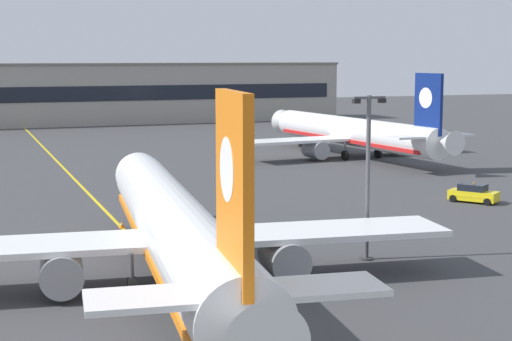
{
  "coord_description": "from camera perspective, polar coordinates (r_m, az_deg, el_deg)",
  "views": [
    {
      "loc": [
        -12.67,
        -33.41,
        12.89
      ],
      "look_at": [
        4.48,
        11.08,
        6.28
      ],
      "focal_mm": 58.15,
      "sensor_mm": 36.0,
      "label": 1
    }
  ],
  "objects": [
    {
      "name": "service_car_second",
      "position": [
        75.94,
        14.73,
        -1.56
      ],
      "size": [
        3.86,
        4.48,
        1.79
      ],
      "color": "yellow",
      "rests_on": "ground"
    },
    {
      "name": "apron_lamp_post",
      "position": [
        52.66,
        7.7,
        -0.23
      ],
      "size": [
        2.24,
        0.9,
        10.46
      ],
      "color": "#515156",
      "rests_on": "ground"
    },
    {
      "name": "airliner_background",
      "position": [
        106.11,
        6.78,
        2.59
      ],
      "size": [
        30.53,
        39.24,
        11.01
      ],
      "color": "white",
      "rests_on": "ground"
    },
    {
      "name": "taxiway_centreline",
      "position": [
        65.94,
        -9.61,
        -3.49
      ],
      "size": [
        4.15,
        179.97,
        0.01
      ],
      "primitive_type": "cube",
      "rotation": [
        0.0,
        0.0,
        -0.02
      ],
      "color": "yellow",
      "rests_on": "ground"
    },
    {
      "name": "airliner_foreground",
      "position": [
        46.2,
        -5.58,
        -4.04
      ],
      "size": [
        32.35,
        41.47,
        11.65
      ],
      "color": "white",
      "rests_on": "ground"
    },
    {
      "name": "terminal_building",
      "position": [
        160.62,
        -13.81,
        5.13
      ],
      "size": [
        113.15,
        12.4,
        11.58
      ],
      "color": "#9E998E",
      "rests_on": "ground"
    },
    {
      "name": "safety_cone_by_nose_gear",
      "position": [
        63.47,
        -9.21,
        -3.7
      ],
      "size": [
        0.44,
        0.44,
        0.55
      ],
      "color": "orange",
      "rests_on": "ground"
    }
  ]
}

